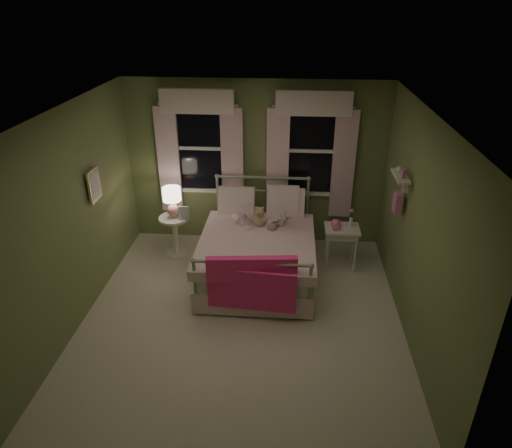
# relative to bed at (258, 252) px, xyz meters

# --- Properties ---
(room_shell) EXTENTS (4.20, 4.20, 4.20)m
(room_shell) POSITION_rel_bed_xyz_m (-0.13, -0.98, 0.92)
(room_shell) COLOR beige
(room_shell) RESTS_ON ground
(bed) EXTENTS (1.58, 2.04, 1.18)m
(bed) POSITION_rel_bed_xyz_m (0.00, 0.00, 0.00)
(bed) COLOR white
(bed) RESTS_ON ground
(pink_throw) EXTENTS (1.10, 0.23, 0.71)m
(pink_throw) POSITION_rel_bed_xyz_m (-0.01, -1.02, 0.23)
(pink_throw) COLOR #FF3184
(pink_throw) RESTS_ON bed
(child_left) EXTENTS (0.33, 0.28, 0.78)m
(child_left) POSITION_rel_bed_xyz_m (-0.29, 0.43, 0.58)
(child_left) COLOR #F7D1DD
(child_left) RESTS_ON bed
(child_right) EXTENTS (0.41, 0.37, 0.69)m
(child_right) POSITION_rel_bed_xyz_m (0.27, 0.43, 0.54)
(child_right) COLOR #F7D1DD
(child_right) RESTS_ON bed
(book_left) EXTENTS (0.22, 0.16, 0.26)m
(book_left) POSITION_rel_bed_xyz_m (-0.29, 0.18, 0.59)
(book_left) COLOR beige
(book_left) RESTS_ON child_left
(book_right) EXTENTS (0.20, 0.12, 0.26)m
(book_right) POSITION_rel_bed_xyz_m (0.27, 0.18, 0.54)
(book_right) COLOR beige
(book_right) RESTS_ON child_right
(teddy_bear) EXTENTS (0.24, 0.20, 0.32)m
(teddy_bear) POSITION_rel_bed_xyz_m (-0.01, 0.27, 0.42)
(teddy_bear) COLOR tan
(teddy_bear) RESTS_ON bed
(nightstand_left) EXTENTS (0.46, 0.46, 0.65)m
(nightstand_left) POSITION_rel_bed_xyz_m (-1.32, 0.48, 0.04)
(nightstand_left) COLOR white
(nightstand_left) RESTS_ON ground
(table_lamp) EXTENTS (0.27, 0.27, 0.45)m
(table_lamp) POSITION_rel_bed_xyz_m (-1.32, 0.48, 0.58)
(table_lamp) COLOR #DC8F82
(table_lamp) RESTS_ON nightstand_left
(book_nightstand) EXTENTS (0.17, 0.23, 0.02)m
(book_nightstand) POSITION_rel_bed_xyz_m (-1.22, 0.40, 0.28)
(book_nightstand) COLOR beige
(book_nightstand) RESTS_ON nightstand_left
(nightstand_right) EXTENTS (0.50, 0.40, 0.64)m
(nightstand_right) POSITION_rel_bed_xyz_m (1.20, 0.32, 0.17)
(nightstand_right) COLOR white
(nightstand_right) RESTS_ON ground
(pink_toy) EXTENTS (0.14, 0.19, 0.14)m
(pink_toy) POSITION_rel_bed_xyz_m (1.10, 0.32, 0.33)
(pink_toy) COLOR pink
(pink_toy) RESTS_ON nightstand_right
(bud_vase) EXTENTS (0.06, 0.06, 0.28)m
(bud_vase) POSITION_rel_bed_xyz_m (1.32, 0.37, 0.41)
(bud_vase) COLOR white
(bud_vase) RESTS_ON nightstand_right
(window_left) EXTENTS (1.34, 0.13, 1.96)m
(window_left) POSITION_rel_bed_xyz_m (-0.98, 1.05, 1.25)
(window_left) COLOR black
(window_left) RESTS_ON room_shell
(window_right) EXTENTS (1.34, 0.13, 1.96)m
(window_right) POSITION_rel_bed_xyz_m (0.72, 1.05, 1.25)
(window_right) COLOR black
(window_right) RESTS_ON room_shell
(wall_shelf) EXTENTS (0.15, 0.50, 0.60)m
(wall_shelf) POSITION_rel_bed_xyz_m (1.77, -0.28, 1.15)
(wall_shelf) COLOR white
(wall_shelf) RESTS_ON room_shell
(framed_picture) EXTENTS (0.03, 0.32, 0.42)m
(framed_picture) POSITION_rel_bed_xyz_m (-2.08, -0.38, 1.12)
(framed_picture) COLOR beige
(framed_picture) RESTS_ON room_shell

